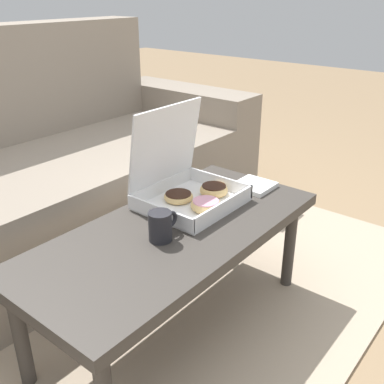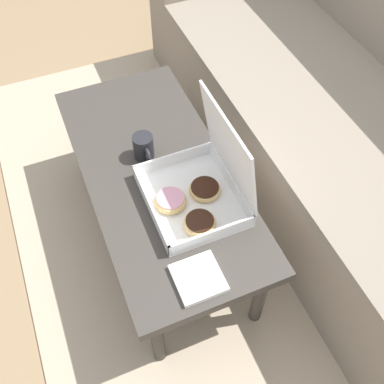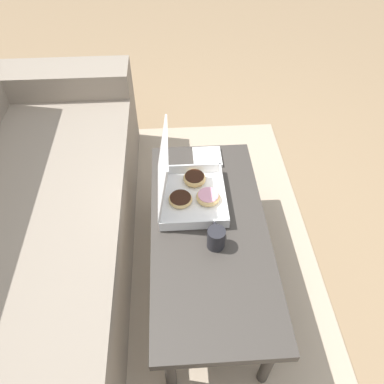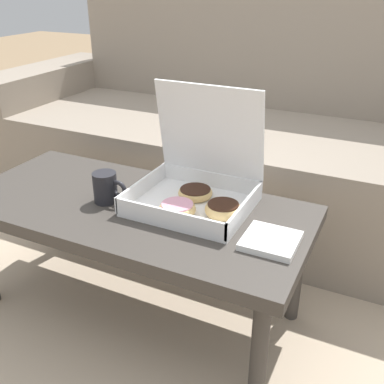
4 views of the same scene
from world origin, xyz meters
The scene contains 7 objects.
ground_plane centered at (0.00, 0.00, 0.00)m, with size 12.00×12.00×0.00m, color #937756.
area_rug centered at (0.00, 0.30, 0.01)m, with size 2.43×1.79×0.01m, color tan.
couch centered at (0.00, 0.84, 0.32)m, with size 2.31×0.88×0.97m.
coffee_table centered at (0.00, -0.02, 0.36)m, with size 1.07×0.49×0.41m.
pastry_box centered at (0.18, 0.06, 0.47)m, with size 0.34×0.29×0.35m.
coffee_mug centered at (-0.08, -0.04, 0.46)m, with size 0.11×0.07×0.09m.
napkin_stack centered at (0.44, -0.05, 0.42)m, with size 0.14×0.14×0.02m.
Camera 1 is at (-0.95, -0.87, 1.11)m, focal length 42.00 mm.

